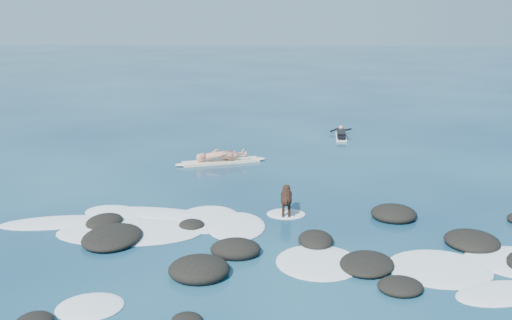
{
  "coord_description": "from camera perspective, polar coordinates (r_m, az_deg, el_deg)",
  "views": [
    {
      "loc": [
        0.28,
        -13.73,
        5.59
      ],
      "look_at": [
        -0.65,
        4.0,
        0.9
      ],
      "focal_mm": 40.0,
      "sensor_mm": 36.0,
      "label": 1
    }
  ],
  "objects": [
    {
      "name": "ground",
      "position": [
        14.83,
        1.7,
        -7.35
      ],
      "size": [
        160.0,
        160.0,
        0.0
      ],
      "primitive_type": "plane",
      "color": "#0A2642",
      "rests_on": "ground"
    },
    {
      "name": "reef_rocks",
      "position": [
        13.55,
        6.77,
        -9.2
      ],
      "size": [
        12.33,
        7.72,
        0.54
      ],
      "color": "black",
      "rests_on": "ground"
    },
    {
      "name": "breaking_foam",
      "position": [
        14.31,
        0.68,
        -8.15
      ],
      "size": [
        15.37,
        6.86,
        0.12
      ],
      "color": "white",
      "rests_on": "ground"
    },
    {
      "name": "standing_surfer_rig",
      "position": [
        21.3,
        -3.55,
        1.72
      ],
      "size": [
        3.39,
        1.53,
        1.98
      ],
      "rotation": [
        0.0,
        0.0,
        0.34
      ],
      "color": "#F4E0C3",
      "rests_on": "ground"
    },
    {
      "name": "paddling_surfer_rig",
      "position": [
        26.08,
        8.51,
        2.55
      ],
      "size": [
        1.02,
        2.27,
        0.39
      ],
      "rotation": [
        0.0,
        0.0,
        1.5
      ],
      "color": "white",
      "rests_on": "ground"
    },
    {
      "name": "dog",
      "position": [
        15.96,
        3.05,
        -3.73
      ],
      "size": [
        0.32,
        1.25,
        0.79
      ],
      "rotation": [
        0.0,
        0.0,
        1.57
      ],
      "color": "black",
      "rests_on": "ground"
    }
  ]
}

